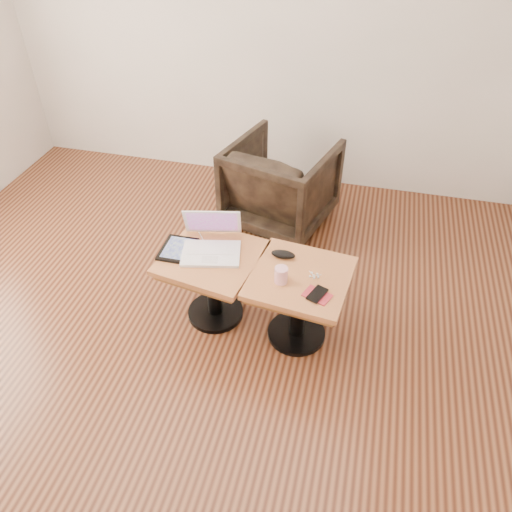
% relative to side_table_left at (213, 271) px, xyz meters
% --- Properties ---
extents(room_shell, '(4.52, 4.52, 2.71)m').
position_rel_side_table_left_xyz_m(room_shell, '(-0.07, -0.40, 0.97)').
color(room_shell, '#3E1D11').
rests_on(room_shell, ground).
extents(side_table_left, '(0.63, 0.63, 0.50)m').
position_rel_side_table_left_xyz_m(side_table_left, '(0.00, 0.00, 0.00)').
color(side_table_left, black).
rests_on(side_table_left, ground).
extents(side_table_right, '(0.61, 0.61, 0.50)m').
position_rel_side_table_left_xyz_m(side_table_right, '(0.55, -0.05, 0.00)').
color(side_table_right, black).
rests_on(side_table_right, ground).
extents(laptop, '(0.41, 0.40, 0.23)m').
position_rel_side_table_left_xyz_m(laptop, '(-0.01, 0.06, 0.17)').
color(laptop, white).
rests_on(laptop, side_table_left).
extents(tablet, '(0.20, 0.25, 0.02)m').
position_rel_side_table_left_xyz_m(tablet, '(-0.21, -0.00, 0.13)').
color(tablet, black).
rests_on(tablet, side_table_left).
extents(charging_adapter, '(0.05, 0.05, 0.02)m').
position_rel_side_table_left_xyz_m(charging_adapter, '(-0.18, 0.24, 0.14)').
color(charging_adapter, white).
rests_on(charging_adapter, side_table_left).
extents(glasses_case, '(0.15, 0.07, 0.05)m').
position_rel_side_table_left_xyz_m(glasses_case, '(0.42, 0.09, 0.15)').
color(glasses_case, black).
rests_on(glasses_case, side_table_right).
extents(striped_cup, '(0.08, 0.08, 0.10)m').
position_rel_side_table_left_xyz_m(striped_cup, '(0.45, -0.12, 0.17)').
color(striped_cup, '#E86082').
rests_on(striped_cup, side_table_right).
extents(earbuds_tangle, '(0.07, 0.05, 0.01)m').
position_rel_side_table_left_xyz_m(earbuds_tangle, '(0.62, -0.04, 0.13)').
color(earbuds_tangle, white).
rests_on(earbuds_tangle, side_table_right).
extents(phone_on_sleeve, '(0.17, 0.15, 0.02)m').
position_rel_side_table_left_xyz_m(phone_on_sleeve, '(0.66, -0.19, 0.13)').
color(phone_on_sleeve, '#A32436').
rests_on(phone_on_sleeve, side_table_right).
extents(armchair, '(0.91, 0.93, 0.69)m').
position_rel_side_table_left_xyz_m(armchair, '(0.19, 1.14, -0.03)').
color(armchair, black).
rests_on(armchair, ground).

